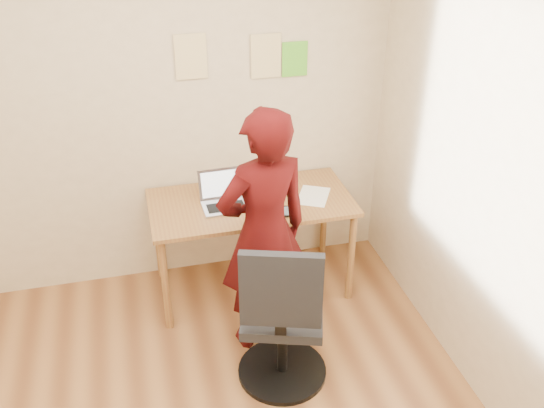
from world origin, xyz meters
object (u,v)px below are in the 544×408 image
object	(u,v)px
desk	(251,211)
person	(264,234)
office_chair	(282,325)
phone	(287,211)
laptop	(224,198)

from	to	relation	value
desk	person	size ratio (longest dim) A/B	0.85
office_chair	person	world-z (taller)	person
desk	phone	bearing A→B (deg)	-45.79
office_chair	desk	bearing A→B (deg)	106.20
desk	office_chair	size ratio (longest dim) A/B	1.32
phone	office_chair	distance (m)	0.85
phone	laptop	bearing A→B (deg)	156.95
laptop	person	xyz separation A→B (m)	(0.15, -0.55, 0.03)
laptop	phone	size ratio (longest dim) A/B	2.24
laptop	phone	distance (m)	0.45
desk	person	distance (m)	0.57
desk	phone	size ratio (longest dim) A/B	9.90
desk	office_chair	distance (m)	0.99
laptop	office_chair	bearing A→B (deg)	-82.65
desk	office_chair	world-z (taller)	office_chair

